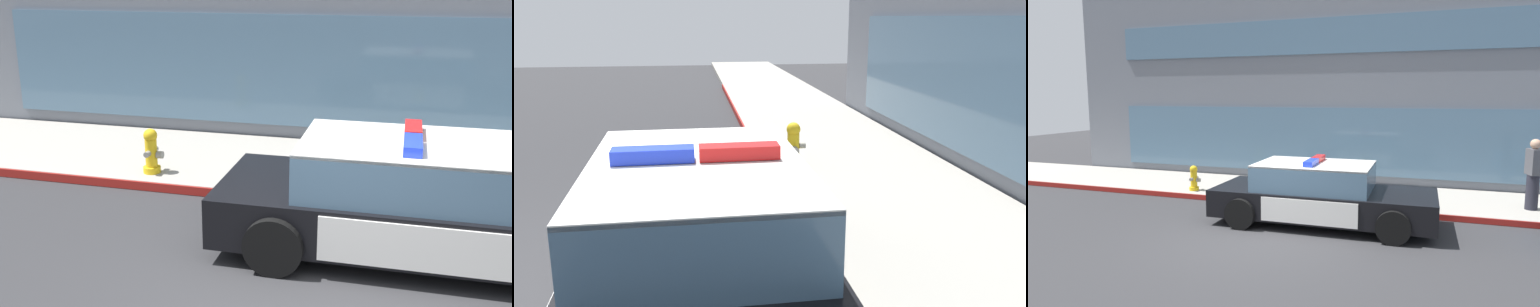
% 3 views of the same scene
% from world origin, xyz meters
% --- Properties ---
extents(ground, '(48.00, 48.00, 0.00)m').
position_xyz_m(ground, '(0.00, 0.00, 0.00)').
color(ground, '#303033').
extents(sidewalk, '(48.00, 3.02, 0.15)m').
position_xyz_m(sidewalk, '(0.00, 4.08, 0.07)').
color(sidewalk, '#A39E93').
rests_on(sidewalk, ground).
extents(curb_red_paint, '(28.80, 0.04, 0.14)m').
position_xyz_m(curb_red_paint, '(0.00, 2.55, 0.08)').
color(curb_red_paint, maroon).
rests_on(curb_red_paint, ground).
extents(storefront_building, '(23.81, 9.46, 6.56)m').
position_xyz_m(storefront_building, '(2.59, 10.32, 3.28)').
color(storefront_building, slate).
rests_on(storefront_building, ground).
extents(police_cruiser, '(4.90, 2.13, 1.49)m').
position_xyz_m(police_cruiser, '(0.93, 1.44, 0.68)').
color(police_cruiser, black).
rests_on(police_cruiser, ground).
extents(fire_hydrant, '(0.34, 0.39, 0.73)m').
position_xyz_m(fire_hydrant, '(-3.20, 2.99, 0.50)').
color(fire_hydrant, gold).
rests_on(fire_hydrant, sidewalk).
extents(pedestrian_on_sidewalk, '(0.35, 0.45, 1.71)m').
position_xyz_m(pedestrian_on_sidewalk, '(5.60, 3.70, 1.01)').
color(pedestrian_on_sidewalk, '#23232D').
rests_on(pedestrian_on_sidewalk, sidewalk).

